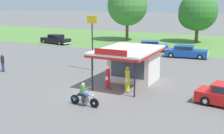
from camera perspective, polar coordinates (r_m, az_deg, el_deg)
ground_plane at (r=22.44m, az=-3.58°, el=-4.87°), size 300.00×300.00×0.00m
grass_verge_strip at (r=50.17m, az=13.57°, el=4.69°), size 120.00×24.00×0.01m
service_station_kiosk at (r=25.02m, az=4.08°, el=1.10°), size 4.39×6.54×3.43m
gas_pump_nearside at (r=22.78m, az=-0.84°, el=-2.32°), size 0.44×0.44×1.88m
gas_pump_offside at (r=22.09m, az=3.02°, el=-2.64°), size 0.44×0.44×2.02m
motorcycle_with_rider at (r=19.43m, az=-5.53°, el=-5.72°), size 2.19×0.70×1.58m
parked_car_back_row_left at (r=36.89m, az=14.21°, el=2.89°), size 5.34×2.42×1.46m
parked_car_back_row_right at (r=48.17m, az=-10.97°, el=5.30°), size 5.64×2.63×1.50m
parked_car_back_row_centre_left at (r=40.60m, az=7.15°, el=4.03°), size 5.82×3.37×1.42m
bystander_leaning_by_kiosk at (r=38.03m, az=2.67°, el=3.69°), size 0.34×0.34×1.48m
bystander_admiring_sedan at (r=30.36m, az=-20.58°, el=0.84°), size 0.34×0.34×1.76m
bystander_strolling_foreground at (r=29.78m, az=3.31°, el=1.48°), size 0.39×0.39×1.78m
tree_oak_right at (r=50.90m, az=2.90°, el=11.79°), size 6.83×6.83×9.40m
tree_oak_centre at (r=50.50m, az=16.16°, el=10.16°), size 6.49×6.29×8.22m
roadside_pole_sign at (r=28.63m, az=-3.89°, el=6.43°), size 1.10×0.12×5.39m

